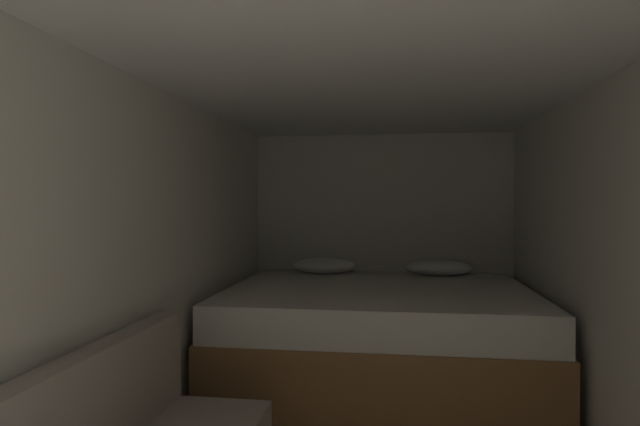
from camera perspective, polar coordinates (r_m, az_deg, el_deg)
The scene contains 4 objects.
wall_back at distance 5.01m, azimuth 6.80°, elevation -3.29°, with size 2.52×0.05×2.07m, color silver.
wall_left at distance 2.75m, azimuth -21.51°, elevation -6.95°, with size 0.05×5.20×2.07m, color silver.
ceiling_slab at distance 2.46m, azimuth 5.44°, elevation 17.10°, with size 2.52×5.20×0.05m, color white.
bed at distance 4.13m, azimuth 6.46°, elevation -13.30°, with size 2.30×1.86×0.91m.
Camera 1 is at (0.11, -0.18, 1.41)m, focal length 29.10 mm.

